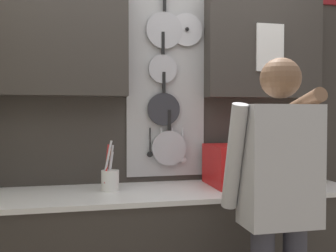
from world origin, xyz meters
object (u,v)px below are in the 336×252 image
Objects in this scene: utensil_crock at (110,179)px; knife_block at (313,167)px; microwave at (246,165)px; person at (278,191)px.

knife_block is at bearing 0.00° from utensil_crock.
microwave is 0.93m from utensil_crock.
knife_block reaches higher than microwave.
person is at bearing -39.27° from utensil_crock.
microwave is 1.77× the size of knife_block.
person is at bearing -134.03° from knife_block.
utensil_crock is at bearing 179.96° from microwave.
knife_block is 1.45m from utensil_crock.
knife_block is 0.92m from person.
utensil_crock is 1.04m from person.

